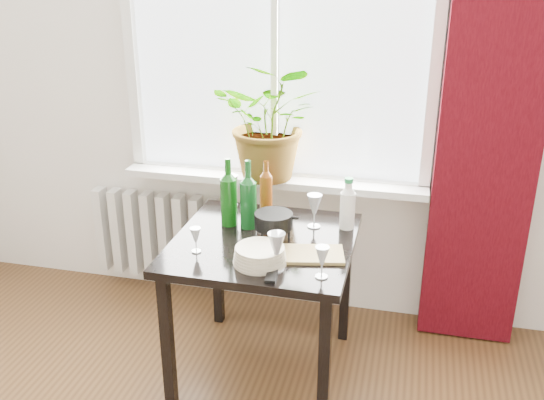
% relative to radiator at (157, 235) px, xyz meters
% --- Properties ---
extents(window, '(1.72, 0.08, 1.62)m').
position_rel_radiator_xyz_m(window, '(0.75, 0.04, 1.22)').
color(window, white).
rests_on(window, ground).
extents(windowsill, '(1.72, 0.20, 0.04)m').
position_rel_radiator_xyz_m(windowsill, '(0.75, -0.03, 0.44)').
color(windowsill, silver).
rests_on(windowsill, ground).
extents(curtain, '(0.50, 0.12, 2.56)m').
position_rel_radiator_xyz_m(curtain, '(1.87, -0.06, 0.92)').
color(curtain, '#35040B').
rests_on(curtain, ground).
extents(radiator, '(0.80, 0.10, 0.55)m').
position_rel_radiator_xyz_m(radiator, '(0.00, 0.00, 0.00)').
color(radiator, silver).
rests_on(radiator, ground).
extents(table, '(0.85, 0.85, 0.74)m').
position_rel_radiator_xyz_m(table, '(0.85, -0.63, 0.27)').
color(table, black).
rests_on(table, ground).
extents(potted_plant, '(0.63, 0.55, 0.65)m').
position_rel_radiator_xyz_m(potted_plant, '(0.76, -0.06, 0.79)').
color(potted_plant, '#28681B').
rests_on(potted_plant, windowsill).
extents(wine_bottle_left, '(0.11, 0.11, 0.35)m').
position_rel_radiator_xyz_m(wine_bottle_left, '(0.64, -0.49, 0.54)').
color(wine_bottle_left, '#0E490E').
rests_on(wine_bottle_left, table).
extents(wine_bottle_right, '(0.09, 0.09, 0.35)m').
position_rel_radiator_xyz_m(wine_bottle_right, '(0.74, -0.50, 0.54)').
color(wine_bottle_right, '#0E4917').
rests_on(wine_bottle_right, table).
extents(bottle_amber, '(0.08, 0.08, 0.28)m').
position_rel_radiator_xyz_m(bottle_amber, '(0.77, -0.27, 0.50)').
color(bottle_amber, '#7A390D').
rests_on(bottle_amber, table).
extents(cleaning_bottle, '(0.09, 0.09, 0.26)m').
position_rel_radiator_xyz_m(cleaning_bottle, '(1.22, -0.40, 0.49)').
color(cleaning_bottle, white).
rests_on(cleaning_bottle, table).
extents(wineglass_front_right, '(0.09, 0.09, 0.18)m').
position_rel_radiator_xyz_m(wineglass_front_right, '(0.98, -0.91, 0.45)').
color(wineglass_front_right, '#AFB4BD').
rests_on(wineglass_front_right, table).
extents(wineglass_far_right, '(0.08, 0.08, 0.15)m').
position_rel_radiator_xyz_m(wineglass_far_right, '(1.18, -0.92, 0.43)').
color(wineglass_far_right, silver).
rests_on(wineglass_far_right, table).
extents(wineglass_back_center, '(0.10, 0.10, 0.18)m').
position_rel_radiator_xyz_m(wineglass_back_center, '(1.06, -0.43, 0.45)').
color(wineglass_back_center, silver).
rests_on(wineglass_back_center, table).
extents(wineglass_back_left, '(0.09, 0.09, 0.18)m').
position_rel_radiator_xyz_m(wineglass_back_left, '(0.58, -0.26, 0.45)').
color(wineglass_back_left, '#AFB4BD').
rests_on(wineglass_back_left, table).
extents(wineglass_front_left, '(0.06, 0.06, 0.12)m').
position_rel_radiator_xyz_m(wineglass_front_left, '(0.58, -0.82, 0.42)').
color(wineglass_front_left, silver).
rests_on(wineglass_front_left, table).
extents(plate_stack, '(0.27, 0.27, 0.08)m').
position_rel_radiator_xyz_m(plate_stack, '(0.89, -0.86, 0.40)').
color(plate_stack, beige).
rests_on(plate_stack, table).
extents(fondue_pot, '(0.23, 0.21, 0.14)m').
position_rel_radiator_xyz_m(fondue_pot, '(0.90, -0.62, 0.43)').
color(fondue_pot, black).
rests_on(fondue_pot, table).
extents(tv_remote, '(0.06, 0.16, 0.02)m').
position_rel_radiator_xyz_m(tv_remote, '(0.97, -0.96, 0.37)').
color(tv_remote, black).
rests_on(tv_remote, table).
extents(cutting_board, '(0.32, 0.24, 0.02)m').
position_rel_radiator_xyz_m(cutting_board, '(1.10, -0.74, 0.37)').
color(cutting_board, '#A88D4C').
rests_on(cutting_board, table).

